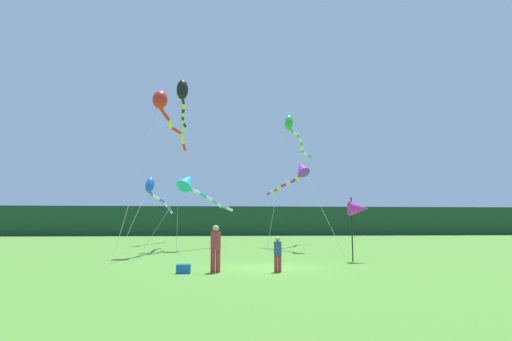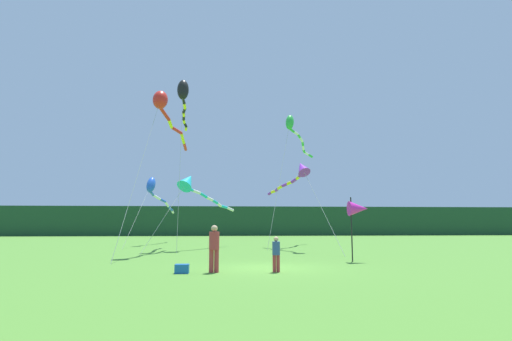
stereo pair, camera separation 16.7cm
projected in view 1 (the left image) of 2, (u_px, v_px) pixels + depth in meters
ground_plane at (269, 268)px, 16.06m from camera, size 120.00×120.00×0.00m
distant_treeline at (233, 221)px, 60.79m from camera, size 108.00×3.65×4.23m
person_adult at (216, 246)px, 14.70m from camera, size 0.37×0.37×1.68m
person_child at (278, 252)px, 14.79m from camera, size 0.28×0.28×1.27m
cooler_box at (184, 269)px, 14.36m from camera, size 0.49×0.39×0.31m
banner_flag_pole at (358, 209)px, 19.12m from camera, size 0.90×0.70×2.97m
kite_red at (164, 108)px, 24.26m from camera, size 2.18×11.00×9.54m
kite_cyan at (191, 184)px, 27.49m from camera, size 5.46×8.98×5.32m
kite_blue at (154, 190)px, 34.09m from camera, size 2.20×10.98×5.68m
kite_green at (293, 130)px, 33.05m from camera, size 5.37×10.15×10.39m
kite_purple at (297, 173)px, 27.00m from camera, size 3.12×9.42×5.94m
kite_black at (183, 95)px, 28.95m from camera, size 0.85×7.87×11.85m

